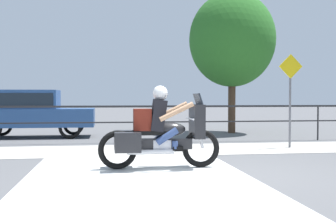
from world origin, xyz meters
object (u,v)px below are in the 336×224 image
(motorcycle, at_px, (160,132))
(street_sign, at_px, (290,90))
(parked_car, at_px, (31,110))
(tree_behind_sign, at_px, (232,40))

(motorcycle, bearing_deg, street_sign, 37.78)
(parked_car, xyz_separation_m, street_sign, (7.40, -4.12, 0.62))
(parked_car, bearing_deg, street_sign, -29.64)
(motorcycle, height_order, parked_car, parked_car)
(motorcycle, relative_size, parked_car, 0.58)
(parked_car, height_order, tree_behind_sign, tree_behind_sign)
(motorcycle, xyz_separation_m, parked_car, (-3.54, 6.88, 0.24))
(parked_car, distance_m, tree_behind_sign, 7.80)
(street_sign, distance_m, tree_behind_sign, 5.35)
(parked_car, distance_m, street_sign, 8.49)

